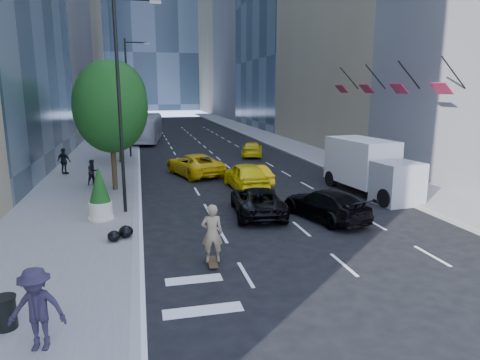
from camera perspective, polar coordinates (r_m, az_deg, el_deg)
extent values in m
plane|color=black|center=(18.56, 5.29, -6.73)|extent=(160.00, 160.00, 0.00)
cube|color=slate|center=(47.14, -17.25, 4.27)|extent=(6.00, 120.00, 0.15)
cube|color=slate|center=(49.56, 5.29, 5.11)|extent=(4.00, 120.00, 0.15)
cube|color=#847B5B|center=(119.48, 0.33, 21.13)|extent=(20.00, 24.00, 50.00)
cylinder|color=black|center=(20.69, -15.76, 9.35)|extent=(0.16, 0.16, 10.00)
cube|color=#99998C|center=(21.03, -11.24, 22.20)|extent=(0.50, 0.22, 0.15)
cylinder|color=black|center=(38.67, -14.73, 10.41)|extent=(0.16, 0.16, 10.00)
cylinder|color=black|center=(38.85, -13.73, 17.41)|extent=(1.80, 0.12, 0.12)
cube|color=#99998C|center=(38.86, -12.33, 17.33)|extent=(0.50, 0.22, 0.15)
cylinder|color=black|center=(26.04, -16.46, 2.16)|extent=(0.30, 0.30, 3.15)
ellipsoid|color=#0E360F|center=(25.72, -16.89, 9.33)|extent=(4.20, 4.20, 5.25)
cylinder|color=black|center=(35.92, -15.67, 4.96)|extent=(0.30, 0.30, 3.38)
ellipsoid|color=#0E360F|center=(35.69, -15.99, 10.52)|extent=(4.50, 4.50, 5.62)
cylinder|color=black|center=(48.87, -15.10, 6.47)|extent=(0.30, 0.30, 2.93)
ellipsoid|color=#0E360F|center=(48.70, -15.29, 10.01)|extent=(3.90, 3.90, 4.88)
cylinder|color=black|center=(56.75, -14.13, 8.38)|extent=(0.14, 0.14, 5.20)
imported|color=black|center=(56.68, -14.21, 9.99)|extent=(2.48, 0.53, 1.00)
cylinder|color=black|center=(26.65, 26.58, 12.70)|extent=(1.75, 0.08, 1.75)
cube|color=#A22543|center=(26.23, 25.29, 10.99)|extent=(0.64, 1.30, 0.64)
cylinder|color=black|center=(29.86, 21.60, 12.90)|extent=(1.75, 0.08, 1.75)
cube|color=#A22543|center=(29.48, 20.42, 11.35)|extent=(0.64, 1.30, 0.64)
cylinder|color=black|center=(33.24, 17.61, 12.99)|extent=(1.75, 0.08, 1.75)
cube|color=#A22543|center=(32.90, 16.52, 11.59)|extent=(0.64, 1.30, 0.64)
cylinder|color=black|center=(36.74, 14.37, 13.02)|extent=(1.75, 0.08, 1.75)
cube|color=#A22543|center=(36.44, 13.37, 11.74)|extent=(0.64, 1.30, 0.64)
imported|color=#857753|center=(14.68, -3.74, -7.62)|extent=(0.77, 0.53, 2.03)
imported|color=black|center=(20.64, 2.31, -2.80)|extent=(2.79, 5.09, 1.35)
imported|color=black|center=(20.30, 11.30, -3.20)|extent=(3.22, 5.22, 1.41)
imported|color=yellow|center=(25.91, 0.78, 0.59)|extent=(2.03, 4.88, 1.65)
imported|color=#FFB90D|center=(27.20, 1.63, 0.73)|extent=(1.95, 4.04, 1.28)
imported|color=#E5BA0C|center=(30.32, -6.12, 2.08)|extent=(4.08, 6.04, 1.54)
imported|color=yellow|center=(38.80, 1.61, 4.11)|extent=(2.95, 4.75, 1.28)
imported|color=silver|center=(51.08, -12.32, 6.80)|extent=(4.04, 11.68, 3.19)
cube|color=silver|center=(26.38, 15.82, 2.46)|extent=(2.81, 4.68, 2.61)
cube|color=gray|center=(23.96, 20.25, -0.40)|extent=(2.43, 2.17, 2.22)
cylinder|color=black|center=(23.18, 18.82, -2.30)|extent=(0.45, 1.00, 0.97)
cylinder|color=black|center=(24.47, 22.55, -1.84)|extent=(0.45, 1.00, 0.97)
cylinder|color=black|center=(27.32, 12.06, 0.18)|extent=(0.45, 1.00, 0.97)
cylinder|color=black|center=(28.43, 15.54, 0.46)|extent=(0.45, 1.00, 0.97)
imported|color=black|center=(27.91, -19.02, 0.98)|extent=(0.97, 0.92, 1.57)
imported|color=black|center=(32.13, -22.41, 2.34)|extent=(1.15, 0.96, 1.84)
imported|color=#241F2F|center=(10.94, -25.46, -15.29)|extent=(1.37, 0.92, 1.97)
cylinder|color=black|center=(12.42, -28.84, -15.31)|extent=(0.53, 0.53, 0.79)
cylinder|color=beige|center=(20.46, -18.06, -3.87)|extent=(1.03, 1.03, 0.82)
cone|color=#0E360F|center=(20.17, -18.28, -0.50)|extent=(0.92, 0.92, 1.64)
ellipsoid|color=black|center=(17.73, -14.97, -6.66)|extent=(0.57, 0.63, 0.48)
ellipsoid|color=black|center=(17.43, -16.47, -7.19)|extent=(0.50, 0.55, 0.42)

